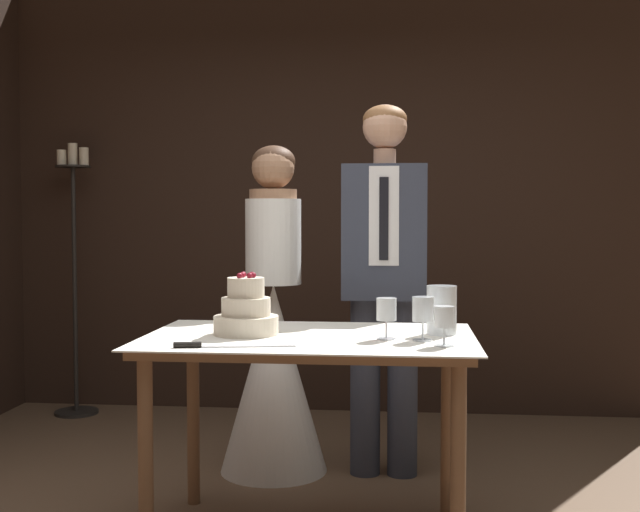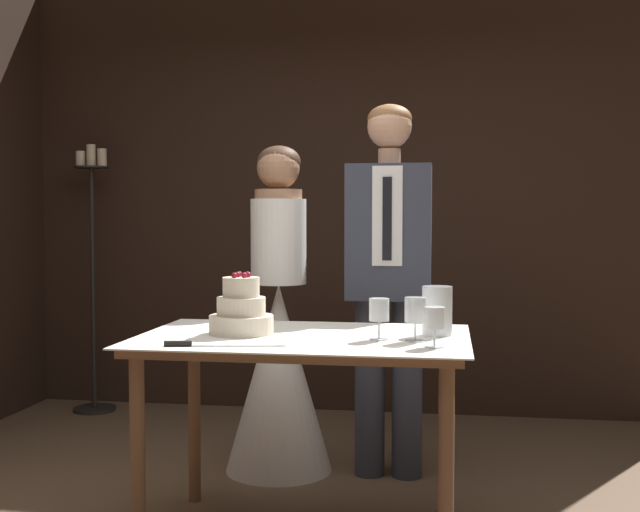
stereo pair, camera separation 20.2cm
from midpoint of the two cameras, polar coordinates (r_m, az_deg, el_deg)
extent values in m
cube|color=black|center=(5.35, 2.81, 4.31)|extent=(4.47, 0.12, 2.86)
cylinder|color=brown|center=(3.11, -10.98, -14.12)|extent=(0.06, 0.06, 0.78)
cylinder|color=brown|center=(2.93, 10.98, -15.15)|extent=(0.06, 0.06, 0.78)
cylinder|color=brown|center=(3.72, -7.37, -11.24)|extent=(0.06, 0.06, 0.78)
cylinder|color=brown|center=(3.58, 10.61, -11.83)|extent=(0.06, 0.06, 0.78)
cube|color=brown|center=(3.20, 0.64, -6.10)|extent=(1.25, 0.79, 0.03)
cube|color=white|center=(3.20, 0.64, -5.74)|extent=(1.31, 0.85, 0.01)
cylinder|color=beige|center=(3.24, -3.84, -4.89)|extent=(0.26, 0.26, 0.08)
cylinder|color=beige|center=(3.23, -3.85, -3.59)|extent=(0.20, 0.20, 0.07)
cylinder|color=beige|center=(3.23, -3.85, -2.23)|extent=(0.15, 0.15, 0.08)
sphere|color=maroon|center=(3.22, -3.34, -1.35)|extent=(0.02, 0.02, 0.02)
sphere|color=maroon|center=(3.25, -3.42, -1.31)|extent=(0.02, 0.02, 0.02)
sphere|color=maroon|center=(3.26, -4.00, -1.30)|extent=(0.02, 0.02, 0.02)
sphere|color=maroon|center=(3.23, -4.11, -1.35)|extent=(0.02, 0.02, 0.02)
sphere|color=maroon|center=(3.19, -4.32, -1.40)|extent=(0.02, 0.02, 0.02)
sphere|color=maroon|center=(3.19, -3.61, -1.39)|extent=(0.02, 0.02, 0.02)
cube|color=silver|center=(2.94, -3.84, -6.40)|extent=(0.34, 0.08, 0.00)
cylinder|color=black|center=(2.96, -8.14, -6.19)|extent=(0.10, 0.04, 0.02)
cylinder|color=silver|center=(3.08, 8.66, -6.01)|extent=(0.08, 0.08, 0.00)
cylinder|color=silver|center=(3.07, 8.67, -5.32)|extent=(0.01, 0.01, 0.07)
cylinder|color=silver|center=(3.06, 8.68, -3.80)|extent=(0.08, 0.08, 0.09)
cylinder|color=silver|center=(3.10, 6.09, -5.92)|extent=(0.07, 0.07, 0.00)
cylinder|color=silver|center=(3.10, 6.10, -5.25)|extent=(0.01, 0.01, 0.07)
cylinder|color=silver|center=(3.09, 6.11, -3.82)|extent=(0.08, 0.08, 0.09)
cylinder|color=maroon|center=(3.09, 6.10, -4.29)|extent=(0.06, 0.06, 0.04)
cylinder|color=silver|center=(2.96, 10.10, -6.38)|extent=(0.07, 0.07, 0.00)
cylinder|color=silver|center=(2.95, 10.10, -5.71)|extent=(0.01, 0.01, 0.07)
cylinder|color=silver|center=(2.94, 10.12, -4.34)|extent=(0.08, 0.08, 0.08)
cylinder|color=maroon|center=(2.95, 10.11, -4.77)|extent=(0.06, 0.06, 0.03)
cylinder|color=silver|center=(3.24, 10.10, -3.87)|extent=(0.12, 0.12, 0.20)
cylinder|color=beige|center=(3.25, 10.10, -4.81)|extent=(0.05, 0.05, 0.09)
sphere|color=#F9CC4C|center=(3.24, 10.11, -3.83)|extent=(0.02, 0.02, 0.02)
cone|color=white|center=(4.11, -1.52, -8.62)|extent=(0.54, 0.54, 0.95)
cylinder|color=white|center=(4.03, -1.54, 1.03)|extent=(0.28, 0.28, 0.43)
cylinder|color=#A37556|center=(4.03, -1.54, 4.41)|extent=(0.24, 0.24, 0.05)
sphere|color=#A37556|center=(4.03, -1.54, 6.28)|extent=(0.21, 0.21, 0.21)
ellipsoid|color=#472D1E|center=(4.05, -1.50, 6.72)|extent=(0.22, 0.22, 0.16)
cylinder|color=#333847|center=(4.06, 5.01, -9.27)|extent=(0.15, 0.15, 0.88)
cylinder|color=#333847|center=(4.05, 7.66, -9.31)|extent=(0.15, 0.15, 0.88)
cube|color=#333847|center=(3.96, 6.39, 1.70)|extent=(0.41, 0.24, 0.66)
cube|color=white|center=(3.84, 6.31, 2.85)|extent=(0.14, 0.01, 0.48)
cube|color=black|center=(3.83, 6.31, 2.65)|extent=(0.04, 0.01, 0.40)
cylinder|color=tan|center=(3.97, 6.42, 7.03)|extent=(0.11, 0.11, 0.08)
sphere|color=tan|center=(3.99, 6.43, 9.15)|extent=(0.22, 0.22, 0.22)
ellipsoid|color=brown|center=(4.00, 6.44, 9.67)|extent=(0.22, 0.22, 0.14)
cylinder|color=black|center=(5.61, -14.72, -10.47)|extent=(0.28, 0.28, 0.02)
cylinder|color=black|center=(5.48, -14.83, -2.26)|extent=(0.03, 0.03, 1.59)
cylinder|color=black|center=(5.47, -14.93, 6.12)|extent=(0.22, 0.22, 0.01)
cylinder|color=beige|center=(5.51, -15.66, 6.68)|extent=(0.06, 0.06, 0.10)
cylinder|color=beige|center=(5.48, -14.95, 6.92)|extent=(0.06, 0.06, 0.14)
cylinder|color=beige|center=(5.45, -14.22, 6.81)|extent=(0.06, 0.06, 0.11)
camera|label=1|loc=(0.10, -88.38, 0.08)|focal=45.00mm
camera|label=2|loc=(0.10, 91.62, -0.08)|focal=45.00mm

